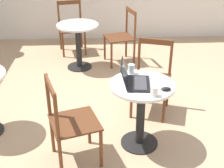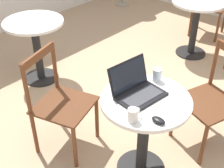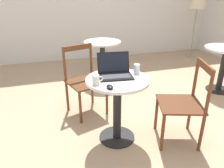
{
  "view_description": "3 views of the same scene",
  "coord_description": "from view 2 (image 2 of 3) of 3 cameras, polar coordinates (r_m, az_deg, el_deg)",
  "views": [
    {
      "loc": [
        -3.21,
        0.3,
        2.24
      ],
      "look_at": [
        -0.18,
        0.16,
        0.64
      ],
      "focal_mm": 50.0,
      "sensor_mm": 36.0,
      "label": 1
    },
    {
      "loc": [
        -1.92,
        -1.19,
        2.14
      ],
      "look_at": [
        -0.39,
        0.21,
        0.72
      ],
      "focal_mm": 50.0,
      "sensor_mm": 36.0,
      "label": 2
    },
    {
      "loc": [
        -1.08,
        -2.17,
        1.62
      ],
      "look_at": [
        -0.38,
        0.16,
        0.57
      ],
      "focal_mm": 35.0,
      "sensor_mm": 36.0,
      "label": 3
    }
  ],
  "objects": [
    {
      "name": "drinking_glass",
      "position": [
        2.48,
        8.21,
        1.67
      ],
      "size": [
        0.07,
        0.07,
        0.11
      ],
      "color": "silver",
      "rests_on": "cafe_table_near"
    },
    {
      "name": "ground_plane",
      "position": [
        3.11,
        7.88,
        -9.47
      ],
      "size": [
        16.0,
        16.0,
        0.0
      ],
      "primitive_type": "plane",
      "color": "tan"
    },
    {
      "name": "chair_near_right",
      "position": [
        2.88,
        18.01,
        -2.88
      ],
      "size": [
        0.58,
        0.58,
        0.94
      ],
      "color": "brown",
      "rests_on": "ground_plane"
    },
    {
      "name": "chair_mid_right",
      "position": [
        5.08,
        17.72,
        13.7
      ],
      "size": [
        0.55,
        0.55,
        0.94
      ],
      "color": "brown",
      "rests_on": "ground_plane"
    },
    {
      "name": "cafe_table_far",
      "position": [
        3.73,
        -13.78,
        8.01
      ],
      "size": [
        0.68,
        0.68,
        0.76
      ],
      "color": "black",
      "rests_on": "ground_plane"
    },
    {
      "name": "chair_near_back",
      "position": [
        2.75,
        -9.53,
        -3.46
      ],
      "size": [
        0.58,
        0.58,
        0.94
      ],
      "color": "brown",
      "rests_on": "ground_plane"
    },
    {
      "name": "mug",
      "position": [
        2.07,
        3.87,
        -5.65
      ],
      "size": [
        0.11,
        0.07,
        0.1
      ],
      "color": "silver",
      "rests_on": "cafe_table_near"
    },
    {
      "name": "laptop",
      "position": [
        2.31,
        4.58,
        -0.96
      ],
      "size": [
        0.39,
        0.33,
        0.23
      ],
      "color": "black",
      "rests_on": "cafe_table_near"
    },
    {
      "name": "cafe_table_mid",
      "position": [
        4.35,
        15.13,
        11.7
      ],
      "size": [
        0.68,
        0.68,
        0.76
      ],
      "color": "black",
      "rests_on": "ground_plane"
    },
    {
      "name": "mouse",
      "position": [
        2.1,
        8.49,
        -6.59
      ],
      "size": [
        0.06,
        0.1,
        0.03
      ],
      "color": "black",
      "rests_on": "cafe_table_near"
    },
    {
      "name": "cafe_table_near",
      "position": [
        2.43,
        5.91,
        -6.88
      ],
      "size": [
        0.68,
        0.68,
        0.76
      ],
      "color": "black",
      "rests_on": "ground_plane"
    }
  ]
}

